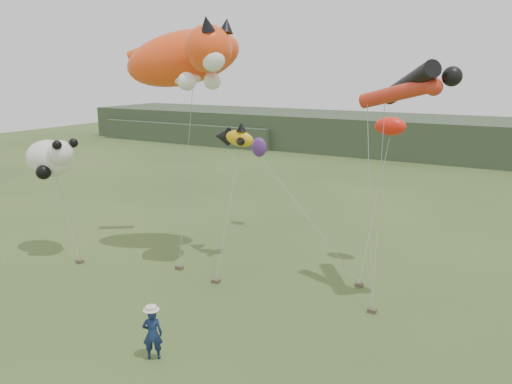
% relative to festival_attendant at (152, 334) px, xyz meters
% --- Properties ---
extents(ground, '(120.00, 120.00, 0.00)m').
position_rel_festival_attendant_xyz_m(ground, '(0.47, 0.79, -0.86)').
color(ground, '#385123').
rests_on(ground, ground).
extents(headland, '(90.00, 13.00, 4.00)m').
position_rel_festival_attendant_xyz_m(headland, '(-2.64, 45.48, 1.06)').
color(headland, '#2D3D28').
rests_on(headland, ground).
extents(festival_attendant, '(0.75, 0.70, 1.73)m').
position_rel_festival_attendant_xyz_m(festival_attendant, '(0.00, 0.00, 0.00)').
color(festival_attendant, '#13234A').
rests_on(festival_attendant, ground).
extents(sandbag_anchors, '(14.00, 4.26, 0.16)m').
position_rel_festival_attendant_xyz_m(sandbag_anchors, '(-0.97, 6.35, -0.78)').
color(sandbag_anchors, brown).
rests_on(sandbag_anchors, ground).
extents(cat_kite, '(7.25, 4.81, 3.52)m').
position_rel_festival_attendant_xyz_m(cat_kite, '(-4.48, 8.21, 8.71)').
color(cat_kite, '#FF4815').
rests_on(cat_kite, ground).
extents(fish_kite, '(2.35, 1.55, 1.21)m').
position_rel_festival_attendant_xyz_m(fish_kite, '(-2.54, 8.94, 5.08)').
color(fish_kite, gold).
rests_on(fish_kite, ground).
extents(tube_kites, '(3.85, 3.17, 1.85)m').
position_rel_festival_attendant_xyz_m(tube_kites, '(5.59, 8.46, 7.54)').
color(tube_kites, black).
rests_on(tube_kites, ground).
extents(panda_kite, '(3.16, 2.04, 1.96)m').
position_rel_festival_attendant_xyz_m(panda_kite, '(-10.45, 5.00, 4.01)').
color(panda_kite, white).
rests_on(panda_kite, ground).
extents(misc_kites, '(9.09, 2.92, 2.78)m').
position_rel_festival_attendant_xyz_m(misc_kites, '(1.01, 12.38, 4.99)').
color(misc_kites, red).
rests_on(misc_kites, ground).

